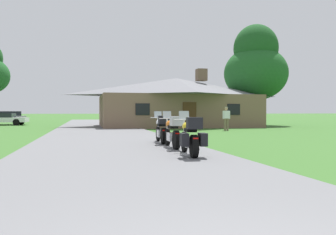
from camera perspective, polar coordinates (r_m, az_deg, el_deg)
ground_plane at (r=21.86m, az=-10.66°, el=-2.59°), size 500.00×500.00×0.00m
asphalt_driveway at (r=19.86m, az=-10.40°, el=-2.85°), size 6.40×80.00×0.06m
motorcycle_yellow_nearest_to_camera at (r=10.14m, az=3.68°, el=-3.15°), size 0.83×2.08×1.30m
motorcycle_orange_second_in_row at (r=12.37m, az=0.73°, el=-2.37°), size 0.66×2.08×1.30m
motorcycle_white_farthest_in_row at (r=14.31m, az=-1.11°, el=-1.93°), size 0.66×2.08×1.30m
stone_lodge at (r=31.86m, az=1.33°, el=2.59°), size 14.23×8.93×5.30m
bystander_white_shirt_near_lodge at (r=25.33m, az=9.47°, el=0.04°), size 0.55×0.26×1.69m
tree_right_of_lodge at (r=35.93m, az=14.09°, el=8.13°), size 6.21×6.21×9.93m
parked_silver_suv_far_left at (r=40.90m, az=-25.30°, el=0.05°), size 4.91×2.92×1.40m
parked_white_sedan_far_left at (r=38.42m, az=-25.04°, el=-0.20°), size 4.34×2.19×1.20m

